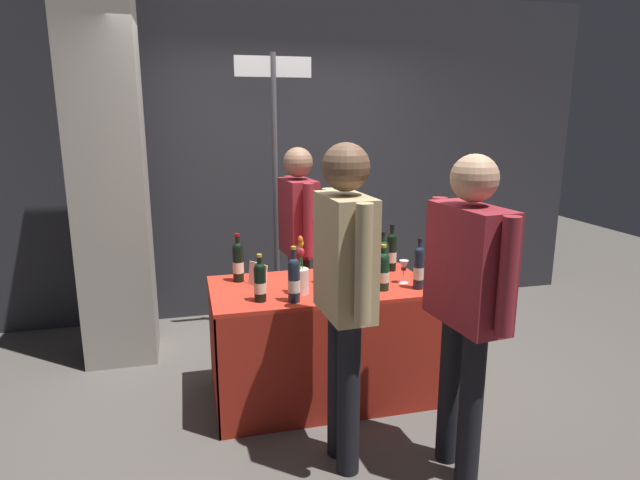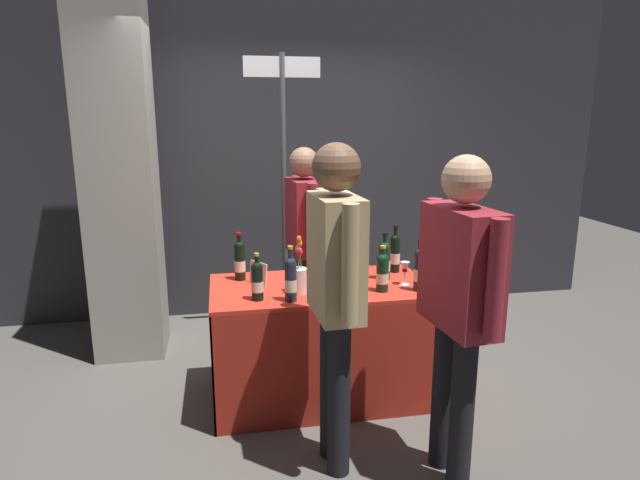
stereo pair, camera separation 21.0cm
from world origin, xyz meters
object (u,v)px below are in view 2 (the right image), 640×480
(flower_vase, at_px, (299,277))
(wine_glass_near_vendor, at_px, (405,268))
(vendor_presenter, at_px, (304,233))
(taster_foreground_right, at_px, (335,280))
(featured_wine_bottle, at_px, (419,269))
(display_bottle_0, at_px, (257,280))
(booth_signpost, at_px, (284,168))
(concrete_pillar, at_px, (119,160))
(tasting_table, at_px, (320,320))

(flower_vase, bearing_deg, wine_glass_near_vendor, 3.14)
(vendor_presenter, xyz_separation_m, taster_foreground_right, (-0.07, -1.43, 0.07))
(featured_wine_bottle, bearing_deg, display_bottle_0, 179.30)
(taster_foreground_right, distance_m, booth_signpost, 1.88)
(display_bottle_0, height_order, wine_glass_near_vendor, display_bottle_0)
(display_bottle_0, relative_size, vendor_presenter, 0.18)
(featured_wine_bottle, height_order, taster_foreground_right, taster_foreground_right)
(featured_wine_bottle, height_order, flower_vase, flower_vase)
(flower_vase, bearing_deg, display_bottle_0, -162.93)
(display_bottle_0, bearing_deg, wine_glass_near_vendor, 7.01)
(flower_vase, relative_size, booth_signpost, 0.16)
(concrete_pillar, bearing_deg, display_bottle_0, -52.29)
(tasting_table, bearing_deg, vendor_presenter, 89.33)
(flower_vase, bearing_deg, featured_wine_bottle, -7.02)
(flower_vase, relative_size, vendor_presenter, 0.22)
(display_bottle_0, height_order, vendor_presenter, vendor_presenter)
(taster_foreground_right, bearing_deg, vendor_presenter, -5.64)
(booth_signpost, bearing_deg, wine_glass_near_vendor, -62.07)
(display_bottle_0, xyz_separation_m, taster_foreground_right, (0.36, -0.52, 0.14))
(taster_foreground_right, bearing_deg, tasting_table, -7.52)
(display_bottle_0, height_order, taster_foreground_right, taster_foreground_right)
(wine_glass_near_vendor, height_order, booth_signpost, booth_signpost)
(wine_glass_near_vendor, distance_m, vendor_presenter, 0.96)
(tasting_table, relative_size, booth_signpost, 0.60)
(flower_vase, height_order, taster_foreground_right, taster_foreground_right)
(tasting_table, height_order, display_bottle_0, display_bottle_0)
(concrete_pillar, distance_m, tasting_table, 1.95)
(display_bottle_0, relative_size, wine_glass_near_vendor, 1.88)
(flower_vase, xyz_separation_m, booth_signpost, (0.06, 1.24, 0.55))
(display_bottle_0, bearing_deg, tasting_table, 26.76)
(concrete_pillar, distance_m, wine_glass_near_vendor, 2.27)
(flower_vase, xyz_separation_m, taster_foreground_right, (0.10, -0.60, 0.16))
(display_bottle_0, distance_m, taster_foreground_right, 0.65)
(featured_wine_bottle, xyz_separation_m, booth_signpost, (-0.68, 1.33, 0.51))
(tasting_table, bearing_deg, featured_wine_bottle, -20.82)
(concrete_pillar, relative_size, featured_wine_bottle, 9.30)
(featured_wine_bottle, bearing_deg, tasting_table, 159.18)
(concrete_pillar, height_order, booth_signpost, concrete_pillar)
(featured_wine_bottle, xyz_separation_m, vendor_presenter, (-0.58, 0.92, 0.05))
(tasting_table, relative_size, vendor_presenter, 0.87)
(display_bottle_0, distance_m, booth_signpost, 1.46)
(featured_wine_bottle, xyz_separation_m, flower_vase, (-0.75, 0.09, -0.04))
(flower_vase, bearing_deg, tasting_table, 39.52)
(wine_glass_near_vendor, xyz_separation_m, taster_foreground_right, (-0.60, -0.64, 0.15))
(vendor_presenter, bearing_deg, flower_vase, -17.03)
(vendor_presenter, bearing_deg, display_bottle_0, -30.73)
(tasting_table, xyz_separation_m, wine_glass_near_vendor, (0.54, -0.09, 0.35))
(concrete_pillar, distance_m, vendor_presenter, 1.50)
(flower_vase, bearing_deg, vendor_presenter, 78.62)
(wine_glass_near_vendor, bearing_deg, concrete_pillar, 150.09)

